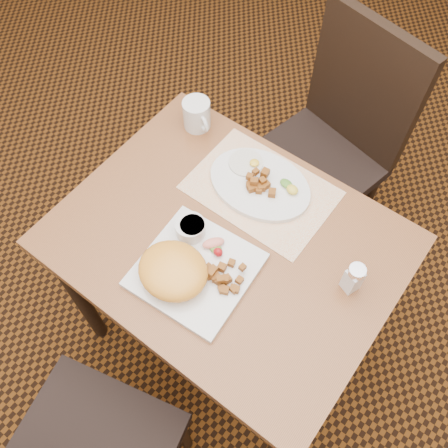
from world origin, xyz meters
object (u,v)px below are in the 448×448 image
table (227,258)px  coffee_mug (197,115)px  chair_far (332,139)px  plate_oval (260,184)px  plate_square (196,270)px  salt_shaker (353,278)px

table → coffee_mug: 0.44m
chair_far → plate_oval: 0.51m
plate_square → plate_oval: plate_oval is taller
table → plate_oval: plate_oval is taller
table → salt_shaker: (0.33, 0.08, 0.16)m
coffee_mug → salt_shaker: bearing=-16.6°
plate_square → plate_oval: bearing=94.0°
chair_far → salt_shaker: chair_far is taller
chair_far → coffee_mug: (-0.30, -0.38, 0.26)m
salt_shaker → table: bearing=-167.1°
chair_far → plate_oval: size_ratio=3.19×
chair_far → salt_shaker: size_ratio=9.70×
table → coffee_mug: (-0.32, 0.27, 0.16)m
table → plate_oval: size_ratio=2.96×
salt_shaker → coffee_mug: size_ratio=0.90×
table → chair_far: 0.66m
table → plate_square: bearing=-93.6°
chair_far → coffee_mug: size_ratio=8.75×
salt_shaker → plate_square: bearing=-149.2°
plate_square → coffee_mug: size_ratio=2.53×
plate_square → plate_oval: (-0.02, 0.32, 0.00)m
table → coffee_mug: size_ratio=8.12×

